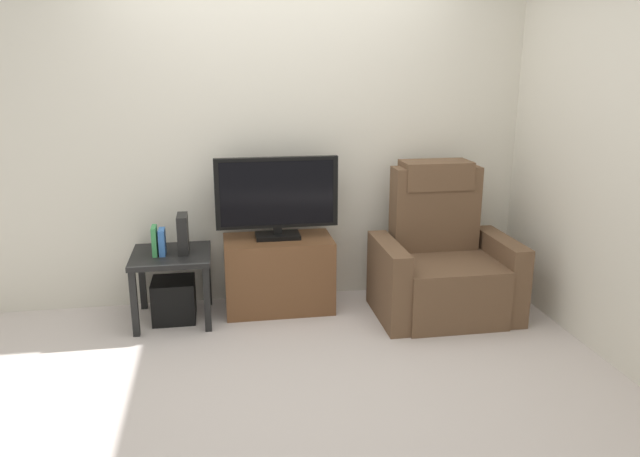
{
  "coord_description": "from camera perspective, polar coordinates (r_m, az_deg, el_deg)",
  "views": [
    {
      "loc": [
        -0.46,
        -3.37,
        1.79
      ],
      "look_at": [
        0.2,
        0.5,
        0.7
      ],
      "focal_mm": 34.15,
      "sensor_mm": 36.0,
      "label": 1
    }
  ],
  "objects": [
    {
      "name": "subwoofer_box",
      "position": [
        4.47,
        -13.52,
        -6.5
      ],
      "size": [
        0.3,
        0.3,
        0.3
      ],
      "primitive_type": "cube",
      "color": "black",
      "rests_on": "ground"
    },
    {
      "name": "book_middle",
      "position": [
        4.31,
        -14.57,
        -1.22
      ],
      "size": [
        0.04,
        0.13,
        0.18
      ],
      "primitive_type": "cube",
      "color": "#3366B2",
      "rests_on": "side_table"
    },
    {
      "name": "side_table",
      "position": [
        4.38,
        -13.74,
        -3.27
      ],
      "size": [
        0.54,
        0.54,
        0.49
      ],
      "color": "black",
      "rests_on": "ground"
    },
    {
      "name": "recliner_armchair",
      "position": [
        4.5,
        11.35,
        -3.15
      ],
      "size": [
        0.98,
        0.78,
        1.08
      ],
      "rotation": [
        0.0,
        0.0,
        0.16
      ],
      "color": "brown",
      "rests_on": "ground"
    },
    {
      "name": "ground_plane",
      "position": [
        3.84,
        -1.68,
        -12.25
      ],
      "size": [
        6.4,
        6.4,
        0.0
      ],
      "primitive_type": "plane",
      "color": "#BCB2AD"
    },
    {
      "name": "wall_back",
      "position": [
        4.55,
        -3.81,
        9.3
      ],
      "size": [
        6.4,
        0.06,
        2.6
      ],
      "primitive_type": "cube",
      "color": "beige",
      "rests_on": "ground"
    },
    {
      "name": "tv_stand",
      "position": [
        4.5,
        -3.89,
        -4.22
      ],
      "size": [
        0.78,
        0.44,
        0.54
      ],
      "color": "brown",
      "rests_on": "ground"
    },
    {
      "name": "television",
      "position": [
        4.36,
        -4.06,
        3.06
      ],
      "size": [
        0.88,
        0.2,
        0.59
      ],
      "color": "black",
      "rests_on": "tv_stand"
    },
    {
      "name": "game_console",
      "position": [
        4.32,
        -12.72,
        -0.47
      ],
      "size": [
        0.07,
        0.2,
        0.27
      ],
      "primitive_type": "cube",
      "color": "black",
      "rests_on": "side_table"
    },
    {
      "name": "wall_side",
      "position": [
        4.13,
        25.18,
        7.25
      ],
      "size": [
        0.06,
        4.48,
        2.6
      ],
      "primitive_type": "cube",
      "color": "beige",
      "rests_on": "ground"
    },
    {
      "name": "book_leftmost",
      "position": [
        4.31,
        -15.23,
        -1.11
      ],
      "size": [
        0.03,
        0.13,
        0.2
      ],
      "primitive_type": "cube",
      "color": "#388C4C",
      "rests_on": "side_table"
    }
  ]
}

